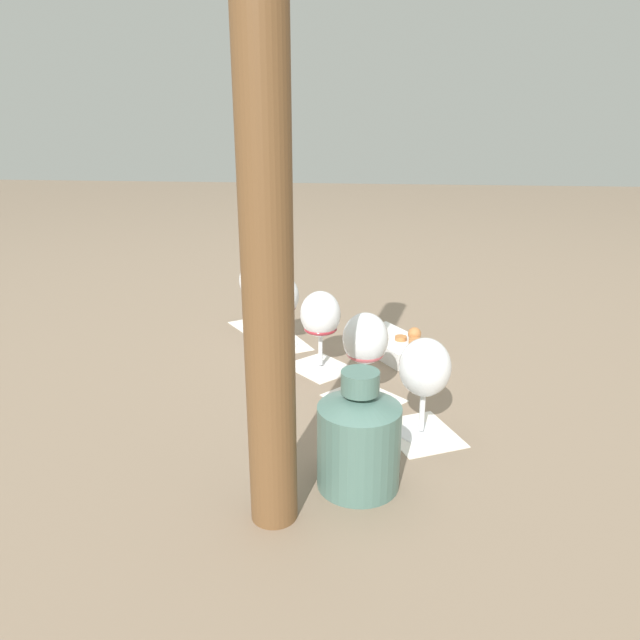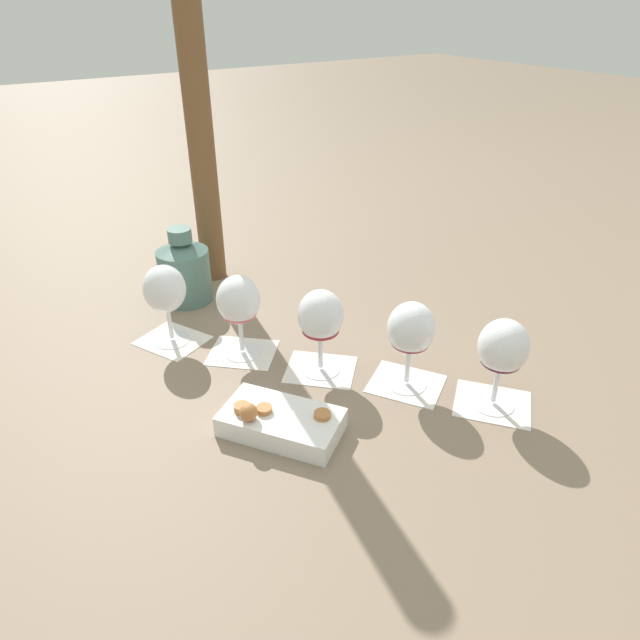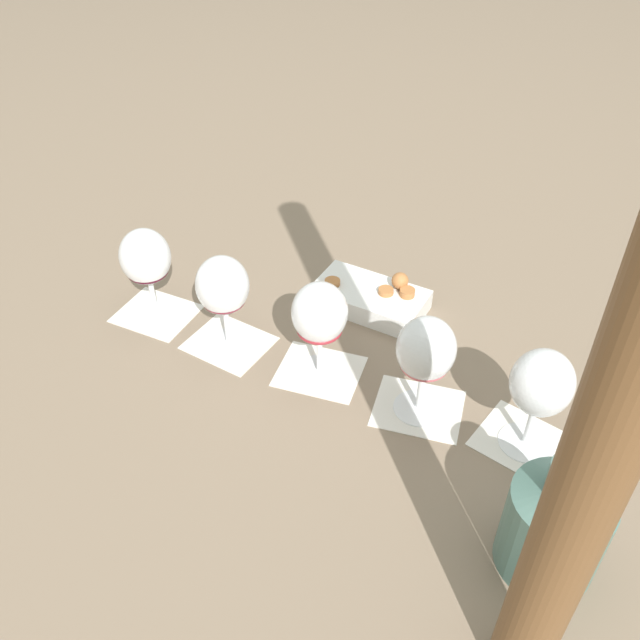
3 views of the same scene
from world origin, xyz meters
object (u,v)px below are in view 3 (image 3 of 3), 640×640
object	(u,v)px
wine_glass_0	(541,388)
ceramic_vase	(556,523)
umbrella_pole	(625,384)
wine_glass_3	(223,290)
wine_glass_1	(426,353)
snack_dish	(371,298)
wine_glass_2	(320,318)
wine_glass_4	(146,261)

from	to	relation	value
wine_glass_0	ceramic_vase	size ratio (longest dim) A/B	0.95
wine_glass_0	umbrella_pole	size ratio (longest dim) A/B	0.20
wine_glass_0	wine_glass_3	world-z (taller)	same
wine_glass_1	wine_glass_3	bearing A→B (deg)	-51.43
wine_glass_1	wine_glass_3	xyz separation A→B (m)	(0.19, -0.24, -0.00)
wine_glass_0	snack_dish	distance (m)	0.35
wine_glass_2	wine_glass_3	xyz separation A→B (m)	(0.10, -0.12, -0.00)
ceramic_vase	snack_dish	world-z (taller)	ceramic_vase
wine_glass_3	ceramic_vase	world-z (taller)	ceramic_vase
wine_glass_3	snack_dish	distance (m)	0.25
wine_glass_2	snack_dish	distance (m)	0.19
wine_glass_1	umbrella_pole	world-z (taller)	umbrella_pole
wine_glass_1	wine_glass_2	size ratio (longest dim) A/B	1.00
wine_glass_3	wine_glass_4	xyz separation A→B (m)	(0.08, -0.12, 0.00)
wine_glass_3	snack_dish	size ratio (longest dim) A/B	0.76
wine_glass_0	wine_glass_1	bearing A→B (deg)	-50.05
wine_glass_1	snack_dish	xyz separation A→B (m)	(-0.05, -0.22, -0.08)
wine_glass_2	wine_glass_4	bearing A→B (deg)	-52.36
wine_glass_2	wine_glass_0	bearing A→B (deg)	128.38
snack_dish	umbrella_pole	xyz separation A→B (m)	(0.14, 0.55, 0.37)
wine_glass_3	wine_glass_4	bearing A→B (deg)	-55.14
ceramic_vase	umbrella_pole	xyz separation A→B (m)	(0.10, 0.08, 0.32)
wine_glass_0	wine_glass_4	size ratio (longest dim) A/B	1.00
wine_glass_1	snack_dish	size ratio (longest dim) A/B	0.76
snack_dish	wine_glass_4	bearing A→B (deg)	-22.22
ceramic_vase	snack_dish	distance (m)	0.48
wine_glass_4	snack_dish	world-z (taller)	wine_glass_4
wine_glass_2	wine_glass_4	world-z (taller)	same
wine_glass_3	umbrella_pole	bearing A→B (deg)	99.37
wine_glass_2	umbrella_pole	world-z (taller)	umbrella_pole
wine_glass_0	wine_glass_3	size ratio (longest dim) A/B	1.00
wine_glass_2	snack_dish	xyz separation A→B (m)	(-0.14, -0.10, -0.08)
wine_glass_4	ceramic_vase	size ratio (longest dim) A/B	0.95
ceramic_vase	umbrella_pole	size ratio (longest dim) A/B	0.21
wine_glass_4	umbrella_pole	size ratio (longest dim) A/B	0.20
wine_glass_1	wine_glass_2	xyz separation A→B (m)	(0.09, -0.12, 0.00)
wine_glass_4	ceramic_vase	distance (m)	0.66
wine_glass_2	snack_dish	bearing A→B (deg)	-143.21
wine_glass_1	wine_glass_4	world-z (taller)	same
wine_glass_1	wine_glass_3	size ratio (longest dim) A/B	1.00
wine_glass_4	wine_glass_3	bearing A→B (deg)	124.86
wine_glass_0	ceramic_vase	xyz separation A→B (m)	(0.09, 0.14, -0.03)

